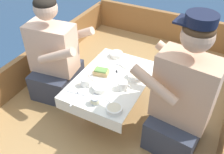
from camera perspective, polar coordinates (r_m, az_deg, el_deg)
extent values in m
plane|color=navy|center=(2.55, 0.81, -11.50)|extent=(60.00, 60.00, 0.00)
cube|color=#A87F4C|center=(2.42, 0.84, -8.99)|extent=(1.94, 2.83, 0.33)
cube|color=#936033|center=(2.66, -17.46, 3.02)|extent=(0.06, 2.83, 0.31)
cube|color=#936033|center=(3.28, 12.06, 11.40)|extent=(1.82, 0.06, 0.36)
cylinder|color=#B2B2B7|center=(2.14, 0.00, -4.34)|extent=(0.07, 0.07, 0.33)
cube|color=#A87F4C|center=(2.03, 0.00, -0.73)|extent=(0.52, 0.76, 0.02)
cube|color=white|center=(2.02, 0.00, -0.49)|extent=(0.55, 0.79, 0.00)
cube|color=white|center=(1.81, -5.80, -8.68)|extent=(0.55, 0.00, 0.10)
cube|color=white|center=(2.34, 4.44, 3.83)|extent=(0.55, 0.00, 0.10)
cube|color=#333847|center=(2.43, -12.30, -0.56)|extent=(0.41, 0.48, 0.26)
cube|color=beige|center=(2.23, -13.47, 6.42)|extent=(0.43, 0.27, 0.43)
sphere|color=beige|center=(2.07, -14.96, 14.97)|extent=(0.19, 0.19, 0.19)
ellipsoid|color=black|center=(2.06, -15.16, 16.07)|extent=(0.18, 0.18, 0.11)
cylinder|color=beige|center=(2.26, -8.02, 9.48)|extent=(0.34, 0.11, 0.21)
cylinder|color=beige|center=(2.00, -12.61, 4.72)|extent=(0.34, 0.11, 0.21)
cube|color=#333847|center=(2.00, 14.38, -11.15)|extent=(0.41, 0.48, 0.26)
cube|color=tan|center=(1.74, 16.32, -2.78)|extent=(0.42, 0.26, 0.51)
sphere|color=tan|center=(1.52, 18.99, 8.85)|extent=(0.20, 0.20, 0.20)
ellipsoid|color=#472D19|center=(1.50, 19.34, 10.33)|extent=(0.19, 0.19, 0.11)
cylinder|color=tan|center=(1.58, 9.50, -1.82)|extent=(0.34, 0.11, 0.21)
cylinder|color=tan|center=(1.86, 14.42, 4.14)|extent=(0.34, 0.11, 0.21)
cylinder|color=black|center=(1.47, 19.82, 12.36)|extent=(0.18, 0.18, 0.06)
cube|color=black|center=(1.51, 16.36, 12.36)|extent=(0.11, 0.15, 0.01)
cylinder|color=white|center=(2.06, -2.46, 0.58)|extent=(0.21, 0.21, 0.01)
cylinder|color=white|center=(2.20, 4.16, 3.23)|extent=(0.19, 0.19, 0.01)
cube|color=tan|center=(2.05, -2.48, 1.09)|extent=(0.13, 0.10, 0.04)
cube|color=#669347|center=(2.04, -2.50, 1.63)|extent=(0.11, 0.08, 0.01)
cylinder|color=white|center=(2.28, 1.01, 5.16)|extent=(0.12, 0.12, 0.04)
cylinder|color=beige|center=(2.28, 1.01, 5.37)|extent=(0.10, 0.10, 0.02)
cylinder|color=white|center=(1.74, 0.48, -7.41)|extent=(0.12, 0.12, 0.04)
cylinder|color=beige|center=(1.73, 0.49, -7.17)|extent=(0.10, 0.10, 0.02)
cylinder|color=white|center=(1.91, -2.58, -2.43)|extent=(0.13, 0.13, 0.04)
cylinder|color=beige|center=(1.91, -2.59, -2.20)|extent=(0.11, 0.11, 0.02)
cylinder|color=white|center=(2.03, 5.49, 0.17)|extent=(0.14, 0.14, 0.04)
cylinder|color=beige|center=(2.02, 5.51, 0.39)|extent=(0.11, 0.11, 0.02)
cylinder|color=white|center=(1.91, 2.43, -1.89)|extent=(0.08, 0.08, 0.07)
torus|color=white|center=(1.90, 3.76, -2.24)|extent=(0.04, 0.01, 0.04)
cylinder|color=#3D2314|center=(1.90, 2.44, -1.43)|extent=(0.07, 0.07, 0.01)
cylinder|color=white|center=(1.95, -6.15, -1.17)|extent=(0.07, 0.07, 0.06)
torus|color=white|center=(1.93, -5.06, -1.48)|extent=(0.04, 0.01, 0.04)
cylinder|color=#3D2314|center=(1.94, -6.19, -0.74)|extent=(0.06, 0.06, 0.01)
cylinder|color=silver|center=(1.80, -3.86, -5.38)|extent=(0.06, 0.06, 0.05)
cylinder|color=beige|center=(1.80, -3.86, -5.38)|extent=(0.07, 0.07, 0.03)
cube|color=silver|center=(1.86, -8.56, -4.91)|extent=(0.05, 0.17, 0.00)
cube|color=silver|center=(2.04, 1.33, 0.08)|extent=(0.11, 0.15, 0.00)
cube|color=silver|center=(2.10, 1.07, 1.25)|extent=(0.04, 0.04, 0.00)
cube|color=silver|center=(1.91, -8.38, -3.58)|extent=(0.17, 0.04, 0.00)
ellipsoid|color=silver|center=(1.88, -6.47, -4.01)|extent=(0.04, 0.02, 0.01)
cube|color=silver|center=(2.33, -1.29, 5.42)|extent=(0.12, 0.14, 0.00)
cube|color=silver|center=(2.20, -0.39, 3.14)|extent=(0.17, 0.06, 0.00)
ellipsoid|color=silver|center=(2.18, 1.41, 2.97)|extent=(0.04, 0.02, 0.01)
cube|color=silver|center=(1.85, -2.06, -4.73)|extent=(0.17, 0.05, 0.00)
cube|color=silver|center=(1.89, -3.66, -3.81)|extent=(0.04, 0.03, 0.00)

